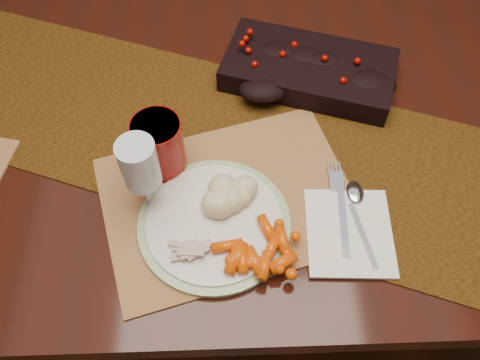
{
  "coord_description": "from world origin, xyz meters",
  "views": [
    {
      "loc": [
        -0.03,
        -0.7,
        1.5
      ],
      "look_at": [
        -0.01,
        -0.24,
        0.8
      ],
      "focal_mm": 38.0,
      "sensor_mm": 36.0,
      "label": 1
    }
  ],
  "objects_px": {
    "placemat_main": "(229,200)",
    "centerpiece": "(309,67)",
    "napkin": "(349,232)",
    "wine_glass": "(143,179)",
    "dining_table": "(241,193)",
    "mashed_potatoes": "(231,196)",
    "baby_carrots": "(252,247)",
    "dinner_plate": "(214,223)",
    "red_cup": "(159,147)",
    "turkey_shreds": "(189,251)"
  },
  "relations": [
    {
      "from": "dinner_plate",
      "to": "wine_glass",
      "type": "bearing_deg",
      "value": 158.25
    },
    {
      "from": "dining_table",
      "to": "baby_carrots",
      "type": "relative_size",
      "value": 15.32
    },
    {
      "from": "red_cup",
      "to": "dining_table",
      "type": "bearing_deg",
      "value": 50.7
    },
    {
      "from": "centerpiece",
      "to": "wine_glass",
      "type": "xyz_separation_m",
      "value": [
        -0.3,
        -0.29,
        0.05
      ]
    },
    {
      "from": "placemat_main",
      "to": "napkin",
      "type": "distance_m",
      "value": 0.21
    },
    {
      "from": "centerpiece",
      "to": "baby_carrots",
      "type": "height_order",
      "value": "centerpiece"
    },
    {
      "from": "centerpiece",
      "to": "placemat_main",
      "type": "bearing_deg",
      "value": -120.38
    },
    {
      "from": "red_cup",
      "to": "centerpiece",
      "type": "bearing_deg",
      "value": 36.69
    },
    {
      "from": "dinner_plate",
      "to": "napkin",
      "type": "height_order",
      "value": "dinner_plate"
    },
    {
      "from": "napkin",
      "to": "wine_glass",
      "type": "distance_m",
      "value": 0.34
    },
    {
      "from": "centerpiece",
      "to": "napkin",
      "type": "xyz_separation_m",
      "value": [
        0.03,
        -0.35,
        -0.03
      ]
    },
    {
      "from": "dinner_plate",
      "to": "turkey_shreds",
      "type": "height_order",
      "value": "turkey_shreds"
    },
    {
      "from": "placemat_main",
      "to": "turkey_shreds",
      "type": "distance_m",
      "value": 0.13
    },
    {
      "from": "centerpiece",
      "to": "baby_carrots",
      "type": "relative_size",
      "value": 2.82
    },
    {
      "from": "dining_table",
      "to": "napkin",
      "type": "xyz_separation_m",
      "value": [
        0.17,
        -0.32,
        0.38
      ]
    },
    {
      "from": "napkin",
      "to": "wine_glass",
      "type": "height_order",
      "value": "wine_glass"
    },
    {
      "from": "wine_glass",
      "to": "dining_table",
      "type": "bearing_deg",
      "value": 57.5
    },
    {
      "from": "placemat_main",
      "to": "wine_glass",
      "type": "bearing_deg",
      "value": 166.89
    },
    {
      "from": "dinner_plate",
      "to": "centerpiece",
      "type": "bearing_deg",
      "value": 60.05
    },
    {
      "from": "dining_table",
      "to": "mashed_potatoes",
      "type": "relative_size",
      "value": 20.65
    },
    {
      "from": "red_cup",
      "to": "wine_glass",
      "type": "bearing_deg",
      "value": -103.07
    },
    {
      "from": "baby_carrots",
      "to": "wine_glass",
      "type": "bearing_deg",
      "value": 149.84
    },
    {
      "from": "centerpiece",
      "to": "red_cup",
      "type": "bearing_deg",
      "value": -143.31
    },
    {
      "from": "centerpiece",
      "to": "mashed_potatoes",
      "type": "xyz_separation_m",
      "value": [
        -0.16,
        -0.3,
        0.01
      ]
    },
    {
      "from": "centerpiece",
      "to": "red_cup",
      "type": "height_order",
      "value": "red_cup"
    },
    {
      "from": "centerpiece",
      "to": "wine_glass",
      "type": "relative_size",
      "value": 1.98
    },
    {
      "from": "centerpiece",
      "to": "red_cup",
      "type": "xyz_separation_m",
      "value": [
        -0.28,
        -0.21,
        0.03
      ]
    },
    {
      "from": "turkey_shreds",
      "to": "napkin",
      "type": "bearing_deg",
      "value": 7.66
    },
    {
      "from": "baby_carrots",
      "to": "turkey_shreds",
      "type": "bearing_deg",
      "value": -178.63
    },
    {
      "from": "mashed_potatoes",
      "to": "napkin",
      "type": "distance_m",
      "value": 0.2
    },
    {
      "from": "turkey_shreds",
      "to": "placemat_main",
      "type": "bearing_deg",
      "value": 58.97
    },
    {
      "from": "centerpiece",
      "to": "dining_table",
      "type": "bearing_deg",
      "value": -166.34
    },
    {
      "from": "turkey_shreds",
      "to": "red_cup",
      "type": "relative_size",
      "value": 0.57
    },
    {
      "from": "turkey_shreds",
      "to": "red_cup",
      "type": "distance_m",
      "value": 0.19
    },
    {
      "from": "red_cup",
      "to": "placemat_main",
      "type": "bearing_deg",
      "value": -32.32
    },
    {
      "from": "dining_table",
      "to": "centerpiece",
      "type": "bearing_deg",
      "value": 13.66
    },
    {
      "from": "dining_table",
      "to": "napkin",
      "type": "bearing_deg",
      "value": -62.44
    },
    {
      "from": "napkin",
      "to": "red_cup",
      "type": "relative_size",
      "value": 1.39
    },
    {
      "from": "baby_carrots",
      "to": "mashed_potatoes",
      "type": "height_order",
      "value": "mashed_potatoes"
    },
    {
      "from": "placemat_main",
      "to": "centerpiece",
      "type": "bearing_deg",
      "value": 43.97
    },
    {
      "from": "placemat_main",
      "to": "dining_table",
      "type": "bearing_deg",
      "value": 67.77
    },
    {
      "from": "turkey_shreds",
      "to": "dinner_plate",
      "type": "bearing_deg",
      "value": 56.07
    },
    {
      "from": "napkin",
      "to": "red_cup",
      "type": "height_order",
      "value": "red_cup"
    },
    {
      "from": "mashed_potatoes",
      "to": "red_cup",
      "type": "distance_m",
      "value": 0.15
    },
    {
      "from": "red_cup",
      "to": "wine_glass",
      "type": "distance_m",
      "value": 0.08
    },
    {
      "from": "mashed_potatoes",
      "to": "dinner_plate",
      "type": "bearing_deg",
      "value": -132.48
    },
    {
      "from": "baby_carrots",
      "to": "mashed_potatoes",
      "type": "bearing_deg",
      "value": 110.38
    },
    {
      "from": "placemat_main",
      "to": "wine_glass",
      "type": "xyz_separation_m",
      "value": [
        -0.13,
        -0.01,
        0.08
      ]
    },
    {
      "from": "dining_table",
      "to": "wine_glass",
      "type": "distance_m",
      "value": 0.55
    },
    {
      "from": "dining_table",
      "to": "dinner_plate",
      "type": "xyz_separation_m",
      "value": [
        -0.05,
        -0.3,
        0.39
      ]
    }
  ]
}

